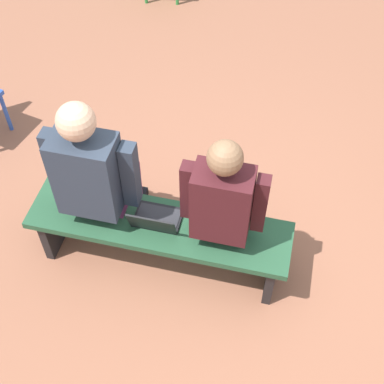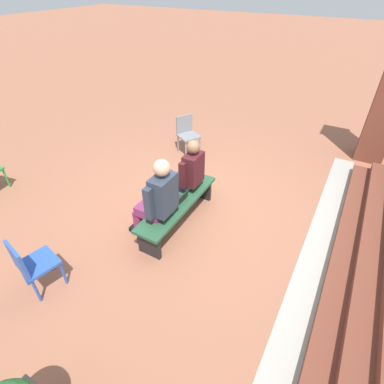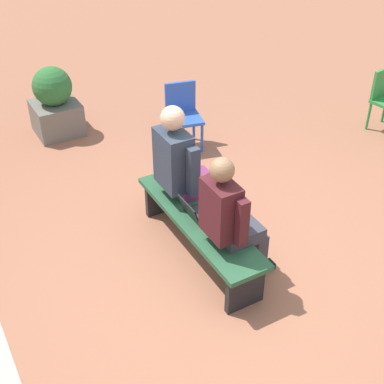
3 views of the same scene
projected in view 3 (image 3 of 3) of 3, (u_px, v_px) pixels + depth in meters
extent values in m
plane|color=#9E6047|center=(212.00, 277.00, 5.05)|extent=(60.00, 60.00, 0.00)
cube|color=#285638|center=(199.00, 219.00, 5.09)|extent=(1.80, 0.44, 0.05)
cube|color=black|center=(245.00, 289.00, 4.64)|extent=(0.06, 0.37, 0.40)
cube|color=black|center=(162.00, 196.00, 5.79)|extent=(0.06, 0.37, 0.40)
cube|color=#383842|center=(239.00, 232.00, 4.80)|extent=(0.32, 0.38, 0.13)
cube|color=#383842|center=(260.00, 254.00, 4.98)|extent=(0.10, 0.11, 0.45)
cube|color=black|center=(263.00, 267.00, 5.11)|extent=(0.10, 0.23, 0.07)
cube|color=#383842|center=(249.00, 244.00, 5.10)|extent=(0.10, 0.11, 0.45)
cube|color=black|center=(253.00, 257.00, 5.23)|extent=(0.10, 0.23, 0.07)
cube|color=#47191E|center=(221.00, 209.00, 4.53)|extent=(0.36, 0.23, 0.53)
cube|color=maroon|center=(232.00, 209.00, 4.60)|extent=(0.05, 0.01, 0.32)
cube|color=#47191E|center=(242.00, 223.00, 4.40)|extent=(0.08, 0.09, 0.45)
cube|color=#47191E|center=(213.00, 196.00, 4.73)|extent=(0.08, 0.09, 0.45)
sphere|color=#8C6647|center=(222.00, 170.00, 4.30)|extent=(0.21, 0.21, 0.21)
cube|color=#7F2D5B|center=(194.00, 185.00, 5.42)|extent=(0.36, 0.42, 0.15)
cube|color=#7F2D5B|center=(216.00, 206.00, 5.60)|extent=(0.12, 0.13, 0.45)
cube|color=black|center=(221.00, 219.00, 5.73)|extent=(0.12, 0.25, 0.07)
cube|color=#7F2D5B|center=(207.00, 197.00, 5.73)|extent=(0.12, 0.13, 0.45)
cube|color=black|center=(212.00, 209.00, 5.87)|extent=(0.12, 0.25, 0.07)
cube|color=#2D3847|center=(174.00, 159.00, 5.11)|extent=(0.40, 0.25, 0.59)
cube|color=#2D3847|center=(193.00, 172.00, 4.97)|extent=(0.09, 0.10, 0.50)
cube|color=#2D3847|center=(168.00, 148.00, 5.33)|extent=(0.09, 0.10, 0.50)
sphere|color=#DBAD89|center=(173.00, 118.00, 4.86)|extent=(0.23, 0.23, 0.23)
cube|color=black|center=(202.00, 214.00, 5.09)|extent=(0.32, 0.22, 0.02)
cube|color=#2D2D33|center=(203.00, 213.00, 5.09)|extent=(0.29, 0.15, 0.00)
cube|color=black|center=(189.00, 210.00, 4.98)|extent=(0.32, 0.07, 0.19)
cube|color=#33519E|center=(190.00, 210.00, 4.98)|extent=(0.28, 0.06, 0.17)
cube|color=#2D893D|center=(382.00, 83.00, 7.20)|extent=(0.10, 0.40, 0.40)
cylinder|color=#2D893D|center=(369.00, 116.00, 7.36)|extent=(0.04, 0.04, 0.40)
cylinder|color=#2D893D|center=(384.00, 109.00, 7.54)|extent=(0.04, 0.04, 0.40)
cube|color=#2D56B7|center=(184.00, 119.00, 6.81)|extent=(0.50, 0.50, 0.04)
cube|color=#2D56B7|center=(180.00, 97.00, 6.84)|extent=(0.13, 0.40, 0.40)
cylinder|color=#2D56B7|center=(175.00, 142.00, 6.75)|extent=(0.04, 0.04, 0.40)
cylinder|color=#2D56B7|center=(202.00, 138.00, 6.84)|extent=(0.04, 0.04, 0.40)
cylinder|color=#2D56B7|center=(168.00, 129.00, 7.04)|extent=(0.04, 0.04, 0.40)
cylinder|color=#2D56B7|center=(194.00, 126.00, 7.12)|extent=(0.04, 0.04, 0.40)
cube|color=#6B665B|center=(57.00, 118.00, 7.27)|extent=(0.60, 0.60, 0.44)
sphere|color=#2D6B33|center=(52.00, 86.00, 7.01)|extent=(0.52, 0.52, 0.52)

